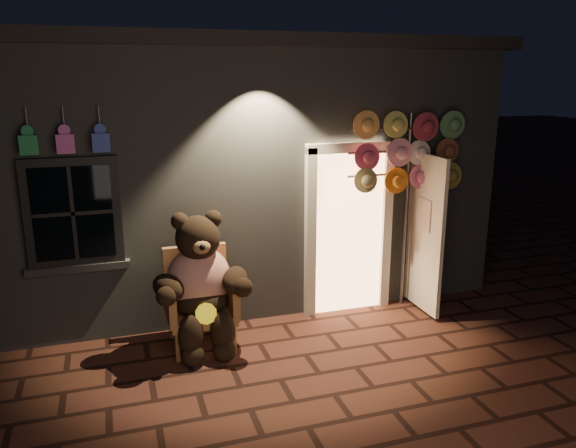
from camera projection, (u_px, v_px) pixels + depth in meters
name	position (u px, v px, depth m)	size (l,w,h in m)	color
ground	(281.00, 380.00, 5.68)	(60.00, 60.00, 0.00)	#4C261D
shop_building	(207.00, 156.00, 8.91)	(7.30, 5.95, 3.51)	slate
wicker_armchair	(199.00, 297.00, 6.35)	(0.77, 0.69, 1.10)	#A4753F
teddy_bear	(200.00, 283.00, 6.16)	(1.15, 0.89, 1.58)	red
hat_rack	(409.00, 154.00, 6.94)	(1.51, 0.22, 2.56)	#59595E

